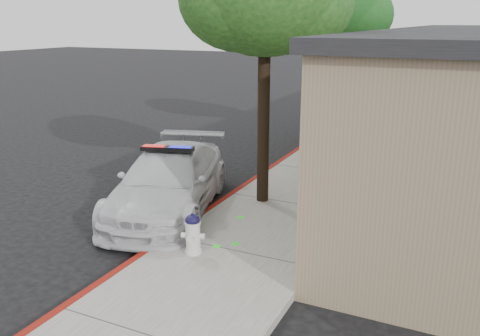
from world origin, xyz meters
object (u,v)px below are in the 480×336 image
object	(u,v)px
street_tree_mid	(338,25)
street_tree_far	(340,10)
fire_hydrant	(193,233)
police_car	(169,181)

from	to	relation	value
street_tree_mid	street_tree_far	world-z (taller)	street_tree_far
fire_hydrant	police_car	bearing A→B (deg)	115.87
street_tree_mid	street_tree_far	size ratio (longest dim) A/B	0.89
fire_hydrant	street_tree_far	world-z (taller)	street_tree_far
street_tree_mid	street_tree_far	distance (m)	0.74
street_tree_mid	street_tree_far	xyz separation A→B (m)	(0.18, -0.50, 0.51)
police_car	street_tree_mid	xyz separation A→B (m)	(1.63, 8.62, 3.55)
fire_hydrant	street_tree_mid	bearing A→B (deg)	74.40
police_car	fire_hydrant	distance (m)	2.74
police_car	street_tree_mid	world-z (taller)	street_tree_mid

